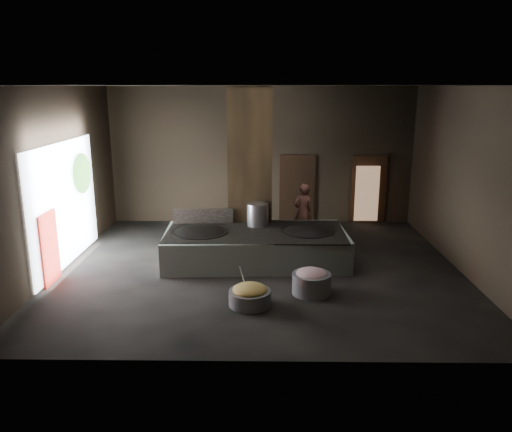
{
  "coord_description": "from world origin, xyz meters",
  "views": [
    {
      "loc": [
        0.07,
        -12.0,
        4.48
      ],
      "look_at": [
        -0.12,
        0.41,
        1.25
      ],
      "focal_mm": 35.0,
      "sensor_mm": 36.0,
      "label": 1
    }
  ],
  "objects_px": {
    "wok_right": "(307,234)",
    "meat_basin": "(311,284)",
    "stock_pot": "(258,215)",
    "veg_basin": "(250,298)",
    "hearth_platform": "(256,246)",
    "wok_left": "(200,234)",
    "cook": "(303,212)"
  },
  "relations": [
    {
      "from": "cook",
      "to": "stock_pot",
      "type": "bearing_deg",
      "value": 27.36
    },
    {
      "from": "wok_right",
      "to": "veg_basin",
      "type": "relative_size",
      "value": 1.55
    },
    {
      "from": "hearth_platform",
      "to": "meat_basin",
      "type": "xyz_separation_m",
      "value": [
        1.28,
        -2.11,
        -0.17
      ]
    },
    {
      "from": "hearth_platform",
      "to": "stock_pot",
      "type": "bearing_deg",
      "value": 82.08
    },
    {
      "from": "cook",
      "to": "veg_basin",
      "type": "bearing_deg",
      "value": 53.03
    },
    {
      "from": "wok_left",
      "to": "wok_right",
      "type": "bearing_deg",
      "value": 2.05
    },
    {
      "from": "hearth_platform",
      "to": "wok_right",
      "type": "distance_m",
      "value": 1.39
    },
    {
      "from": "cook",
      "to": "meat_basin",
      "type": "height_order",
      "value": "cook"
    },
    {
      "from": "meat_basin",
      "to": "cook",
      "type": "bearing_deg",
      "value": 88.52
    },
    {
      "from": "wok_left",
      "to": "cook",
      "type": "bearing_deg",
      "value": 35.72
    },
    {
      "from": "wok_left",
      "to": "meat_basin",
      "type": "relative_size",
      "value": 1.72
    },
    {
      "from": "meat_basin",
      "to": "stock_pot",
      "type": "bearing_deg",
      "value": 114.81
    },
    {
      "from": "hearth_platform",
      "to": "veg_basin",
      "type": "relative_size",
      "value": 5.29
    },
    {
      "from": "stock_pot",
      "to": "veg_basin",
      "type": "distance_m",
      "value": 3.42
    },
    {
      "from": "veg_basin",
      "to": "meat_basin",
      "type": "height_order",
      "value": "meat_basin"
    },
    {
      "from": "cook",
      "to": "veg_basin",
      "type": "distance_m",
      "value": 4.99
    },
    {
      "from": "wok_right",
      "to": "veg_basin",
      "type": "xyz_separation_m",
      "value": [
        -1.43,
        -2.78,
        -0.59
      ]
    },
    {
      "from": "wok_left",
      "to": "cook",
      "type": "height_order",
      "value": "cook"
    },
    {
      "from": "wok_left",
      "to": "cook",
      "type": "relative_size",
      "value": 0.87
    },
    {
      "from": "wok_left",
      "to": "meat_basin",
      "type": "xyz_separation_m",
      "value": [
        2.73,
        -2.06,
        -0.51
      ]
    },
    {
      "from": "wok_right",
      "to": "meat_basin",
      "type": "height_order",
      "value": "wok_right"
    },
    {
      "from": "stock_pot",
      "to": "meat_basin",
      "type": "distance_m",
      "value": 3.06
    },
    {
      "from": "hearth_platform",
      "to": "wok_left",
      "type": "height_order",
      "value": "wok_left"
    },
    {
      "from": "stock_pot",
      "to": "meat_basin",
      "type": "xyz_separation_m",
      "value": [
        1.23,
        -2.66,
        -0.89
      ]
    },
    {
      "from": "hearth_platform",
      "to": "wok_left",
      "type": "bearing_deg",
      "value": 179.25
    },
    {
      "from": "hearth_platform",
      "to": "meat_basin",
      "type": "distance_m",
      "value": 2.47
    },
    {
      "from": "hearth_platform",
      "to": "meat_basin",
      "type": "height_order",
      "value": "hearth_platform"
    },
    {
      "from": "stock_pot",
      "to": "cook",
      "type": "distance_m",
      "value": 1.98
    },
    {
      "from": "wok_left",
      "to": "veg_basin",
      "type": "distance_m",
      "value": 3.07
    },
    {
      "from": "hearth_platform",
      "to": "veg_basin",
      "type": "xyz_separation_m",
      "value": [
        -0.08,
        -2.73,
        -0.24
      ]
    },
    {
      "from": "wok_left",
      "to": "veg_basin",
      "type": "xyz_separation_m",
      "value": [
        1.37,
        -2.68,
        -0.59
      ]
    },
    {
      "from": "veg_basin",
      "to": "meat_basin",
      "type": "distance_m",
      "value": 1.49
    }
  ]
}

